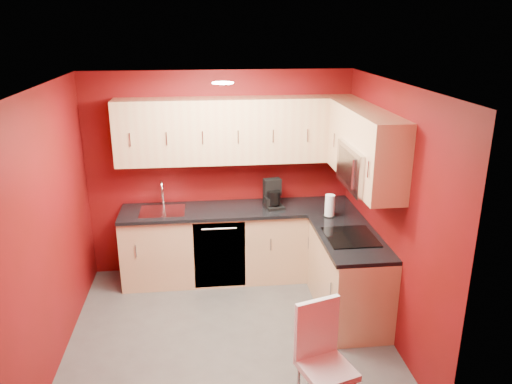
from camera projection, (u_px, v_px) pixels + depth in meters
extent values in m
plane|color=#52504C|center=(229.00, 332.00, 5.12)|extent=(3.20, 3.20, 0.00)
plane|color=white|center=(224.00, 85.00, 4.31)|extent=(3.20, 3.20, 0.00)
plane|color=maroon|center=(220.00, 174.00, 6.13)|extent=(3.20, 0.00, 3.20)
plane|color=maroon|center=(240.00, 303.00, 3.30)|extent=(3.20, 0.00, 3.20)
plane|color=maroon|center=(52.00, 226.00, 4.55)|extent=(0.00, 3.00, 3.00)
plane|color=maroon|center=(390.00, 212.00, 4.88)|extent=(0.00, 3.00, 3.00)
cube|color=#E0B180|center=(239.00, 244.00, 6.13)|extent=(2.80, 0.60, 0.87)
cube|color=#E0B180|center=(348.00, 276.00, 5.35)|extent=(0.60, 1.30, 0.87)
cube|color=black|center=(239.00, 210.00, 5.97)|extent=(2.80, 0.63, 0.04)
cube|color=black|center=(350.00, 238.00, 5.19)|extent=(0.63, 1.27, 0.04)
cube|color=#D9B07B|center=(237.00, 130.00, 5.80)|extent=(2.80, 0.35, 0.75)
cube|color=#D9B07B|center=(351.00, 136.00, 5.49)|extent=(0.35, 0.57, 0.75)
cube|color=#D9B07B|center=(389.00, 164.00, 4.41)|extent=(0.35, 0.22, 0.75)
cube|color=#D9B07B|center=(372.00, 130.00, 4.80)|extent=(0.35, 0.76, 0.33)
cube|color=silver|center=(367.00, 167.00, 4.92)|extent=(0.40, 0.76, 0.42)
cube|color=black|center=(348.00, 168.00, 4.90)|extent=(0.02, 0.62, 0.33)
cylinder|color=silver|center=(353.00, 174.00, 4.68)|extent=(0.02, 0.02, 0.29)
cube|color=black|center=(350.00, 237.00, 5.15)|extent=(0.50, 0.55, 0.01)
cube|color=silver|center=(162.00, 212.00, 5.86)|extent=(0.52, 0.42, 0.02)
cylinder|color=silver|center=(163.00, 195.00, 6.01)|extent=(0.02, 0.02, 0.26)
torus|color=silver|center=(162.00, 187.00, 5.90)|extent=(0.02, 0.16, 0.16)
cylinder|color=silver|center=(162.00, 194.00, 5.85)|extent=(0.02, 0.02, 0.12)
cube|color=black|center=(220.00, 255.00, 5.83)|extent=(0.60, 0.02, 0.82)
cylinder|color=white|center=(223.00, 83.00, 4.60)|extent=(0.20, 0.20, 0.01)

